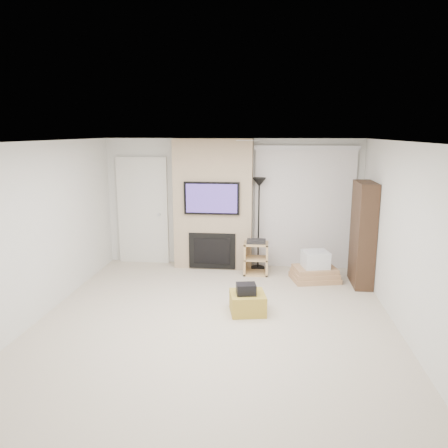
# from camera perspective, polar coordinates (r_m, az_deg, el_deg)

# --- Properties ---
(floor) EXTENTS (5.00, 5.50, 0.00)m
(floor) POSITION_cam_1_polar(r_m,az_deg,el_deg) (6.33, -1.16, -12.53)
(floor) COLOR beige
(floor) RESTS_ON ground
(ceiling) EXTENTS (5.00, 5.50, 0.00)m
(ceiling) POSITION_cam_1_polar(r_m,az_deg,el_deg) (5.76, -1.27, 10.73)
(ceiling) COLOR white
(ceiling) RESTS_ON wall_back
(wall_back) EXTENTS (5.00, 0.00, 2.50)m
(wall_back) POSITION_cam_1_polar(r_m,az_deg,el_deg) (8.60, 1.08, 2.78)
(wall_back) COLOR silver
(wall_back) RESTS_ON ground
(wall_front) EXTENTS (5.00, 0.00, 2.50)m
(wall_front) POSITION_cam_1_polar(r_m,az_deg,el_deg) (3.35, -7.24, -12.39)
(wall_front) COLOR silver
(wall_front) RESTS_ON ground
(wall_left) EXTENTS (0.00, 5.50, 2.50)m
(wall_left) POSITION_cam_1_polar(r_m,az_deg,el_deg) (6.70, -22.93, -0.82)
(wall_left) COLOR silver
(wall_left) RESTS_ON ground
(wall_right) EXTENTS (0.00, 5.50, 2.50)m
(wall_right) POSITION_cam_1_polar(r_m,az_deg,el_deg) (6.14, 22.64, -1.91)
(wall_right) COLOR silver
(wall_right) RESTS_ON ground
(hvac_vent) EXTENTS (0.35, 0.18, 0.01)m
(hvac_vent) POSITION_cam_1_polar(r_m,az_deg,el_deg) (6.52, 3.19, 10.84)
(hvac_vent) COLOR silver
(hvac_vent) RESTS_ON ceiling
(ottoman) EXTENTS (0.58, 0.58, 0.30)m
(ottoman) POSITION_cam_1_polar(r_m,az_deg,el_deg) (6.55, 3.10, -10.24)
(ottoman) COLOR #A78C30
(ottoman) RESTS_ON floor
(black_bag) EXTENTS (0.32, 0.27, 0.16)m
(black_bag) POSITION_cam_1_polar(r_m,az_deg,el_deg) (6.43, 2.90, -8.49)
(black_bag) COLOR black
(black_bag) RESTS_ON ottoman
(fireplace_wall) EXTENTS (1.50, 0.47, 2.50)m
(fireplace_wall) POSITION_cam_1_polar(r_m,az_deg,el_deg) (8.44, -1.42, 2.50)
(fireplace_wall) COLOR tan
(fireplace_wall) RESTS_ON floor
(entry_door) EXTENTS (1.02, 0.11, 2.14)m
(entry_door) POSITION_cam_1_polar(r_m,az_deg,el_deg) (8.94, -10.53, 1.66)
(entry_door) COLOR silver
(entry_door) RESTS_ON floor
(vertical_blinds) EXTENTS (1.98, 0.10, 2.37)m
(vertical_blinds) POSITION_cam_1_polar(r_m,az_deg,el_deg) (8.55, 10.45, 2.68)
(vertical_blinds) COLOR silver
(vertical_blinds) RESTS_ON floor
(floor_lamp) EXTENTS (0.26, 0.26, 1.78)m
(floor_lamp) POSITION_cam_1_polar(r_m,az_deg,el_deg) (8.31, 4.59, 3.45)
(floor_lamp) COLOR black
(floor_lamp) RESTS_ON floor
(av_stand) EXTENTS (0.45, 0.38, 0.66)m
(av_stand) POSITION_cam_1_polar(r_m,az_deg,el_deg) (8.20, 4.20, -4.19)
(av_stand) COLOR tan
(av_stand) RESTS_ON floor
(box_stack) EXTENTS (0.92, 0.77, 0.54)m
(box_stack) POSITION_cam_1_polar(r_m,az_deg,el_deg) (8.03, 11.78, -5.81)
(box_stack) COLOR tan
(box_stack) RESTS_ON floor
(bookshelf) EXTENTS (0.30, 0.80, 1.80)m
(bookshelf) POSITION_cam_1_polar(r_m,az_deg,el_deg) (7.86, 17.69, -1.27)
(bookshelf) COLOR #312015
(bookshelf) RESTS_ON floor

